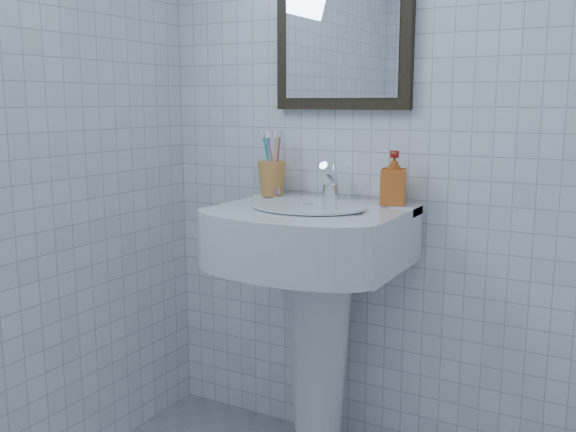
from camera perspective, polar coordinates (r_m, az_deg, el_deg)
The scene contains 6 objects.
wall_back at distance 2.17m, azimuth 14.34°, elevation 9.37°, with size 2.20×0.02×2.50m, color silver.
washbasin at distance 2.20m, azimuth 2.47°, elevation -6.76°, with size 0.61×0.45×0.94m.
faucet at distance 2.22m, azimuth 3.82°, elevation 2.79°, with size 0.06×0.12×0.14m.
toothbrush_cup at distance 2.33m, azimuth -1.44°, elevation 3.37°, with size 0.10×0.10×0.12m, color #CE843A, non-canonical shape.
soap_dispenser at distance 2.14m, azimuth 9.39°, elevation 3.34°, with size 0.08×0.08×0.18m, color red.
wall_mirror at distance 2.29m, azimuth 4.90°, elevation 17.18°, with size 0.50×0.04×0.62m.
Camera 1 is at (0.56, -0.89, 1.27)m, focal length 40.00 mm.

